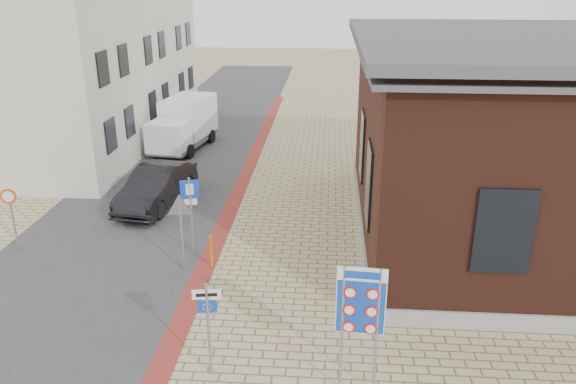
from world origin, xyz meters
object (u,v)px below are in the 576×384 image
(box_truck, at_px, (184,124))
(parking_sign, at_px, (190,203))
(essen_sign, at_px, (208,316))
(bollard, at_px, (211,251))
(sedan, at_px, (157,186))
(border_sign, at_px, (361,304))

(box_truck, bearing_deg, parking_sign, -64.85)
(essen_sign, distance_m, bollard, 5.20)
(sedan, bearing_deg, bollard, -48.81)
(essen_sign, height_order, bollard, essen_sign)
(box_truck, xyz_separation_m, bollard, (3.98, -12.63, -0.79))
(sedan, bearing_deg, parking_sign, -51.52)
(sedan, relative_size, essen_sign, 1.99)
(parking_sign, height_order, bollard, parking_sign)
(sedan, distance_m, essen_sign, 10.76)
(parking_sign, bearing_deg, essen_sign, -88.15)
(essen_sign, xyz_separation_m, parking_sign, (-1.75, 5.73, 0.29))
(bollard, bearing_deg, sedan, 122.97)
(box_truck, xyz_separation_m, border_sign, (8.28, -17.90, 0.87))
(essen_sign, relative_size, parking_sign, 0.88)
(sedan, height_order, box_truck, box_truck)
(box_truck, xyz_separation_m, parking_sign, (3.23, -11.90, 0.51))
(sedan, relative_size, box_truck, 0.91)
(bollard, bearing_deg, parking_sign, 135.58)
(box_truck, bearing_deg, border_sign, -55.23)
(sedan, bearing_deg, essen_sign, -58.90)
(border_sign, relative_size, parking_sign, 1.13)
(sedan, bearing_deg, box_truck, 104.18)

